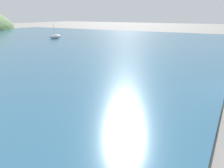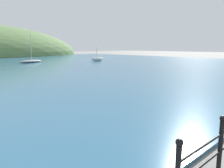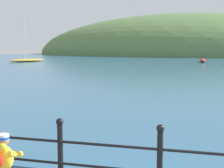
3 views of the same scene
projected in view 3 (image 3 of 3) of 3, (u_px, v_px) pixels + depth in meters
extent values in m
cube|color=#2D5B7A|center=(187.00, 66.00, 34.10)|extent=(80.00, 60.00, 0.10)
ellipsoid|color=#567542|center=(188.00, 55.00, 69.82)|extent=(69.41, 38.18, 18.18)
cylinder|color=black|center=(60.00, 157.00, 5.10)|extent=(0.09, 0.09, 1.10)
sphere|color=black|center=(60.00, 122.00, 5.03)|extent=(0.12, 0.12, 0.12)
cylinder|color=black|center=(160.00, 167.00, 4.72)|extent=(0.09, 0.09, 1.10)
sphere|color=black|center=(160.00, 128.00, 4.64)|extent=(0.12, 0.12, 0.12)
cylinder|color=black|center=(160.00, 149.00, 4.69)|extent=(9.69, 0.04, 0.04)
ellipsoid|color=yellow|center=(5.00, 158.00, 4.89)|extent=(0.32, 0.25, 0.40)
ellipsoid|color=yellow|center=(2.00, 148.00, 4.81)|extent=(0.21, 0.14, 0.18)
cylinder|color=yellow|center=(1.00, 152.00, 5.02)|extent=(0.13, 0.32, 0.19)
cylinder|color=yellow|center=(15.00, 154.00, 4.92)|extent=(0.13, 0.32, 0.19)
sphere|color=#A37556|center=(4.00, 140.00, 4.86)|extent=(0.17, 0.17, 0.17)
cylinder|color=#194CB2|center=(4.00, 138.00, 4.85)|extent=(0.17, 0.17, 0.04)
cylinder|color=silver|center=(4.00, 135.00, 4.85)|extent=(0.16, 0.16, 0.04)
ellipsoid|color=gold|center=(27.00, 60.00, 40.74)|extent=(4.27, 4.78, 0.38)
cylinder|color=beige|center=(25.00, 38.00, 40.24)|extent=(0.07, 0.07, 5.24)
ellipsoid|color=maroon|center=(203.00, 60.00, 39.23)|extent=(0.87, 2.81, 0.47)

